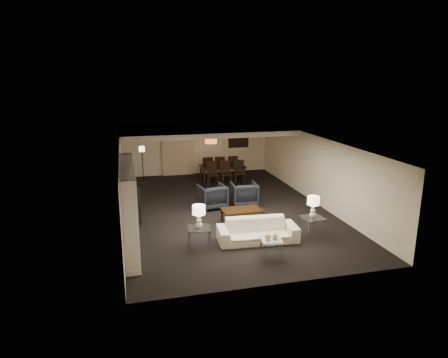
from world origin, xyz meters
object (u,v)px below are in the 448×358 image
Objects in this scene: side_table_right at (312,227)px; television at (130,204)px; pendant_light at (211,140)px; floor_speaker at (138,206)px; coffee_table at (242,216)px; side_table_left at (199,238)px; dining_table at (223,174)px; chair_fr at (232,166)px; table_lamp_right at (313,207)px; chair_nl at (213,174)px; marble_table at (271,249)px; floor_lamp at (143,165)px; chair_nr at (239,173)px; vase_blue at (130,224)px; chair_fl at (207,168)px; sofa at (258,231)px; table_lamp_left at (199,217)px; chair_fm at (219,167)px; chair_nm at (226,173)px; armchair_left at (212,196)px; vase_amber at (129,198)px.

television is (-5.20, 1.16, 0.77)m from side_table_right.
pendant_light is 0.42× the size of floor_speaker.
coffee_table is 2.00× the size of side_table_left.
dining_table is 1.92× the size of chair_fr.
chair_nl is (-1.66, 6.13, -0.38)m from table_lamp_right.
marble_table is 4.64m from floor_speaker.
floor_speaker is 0.75× the size of floor_lamp.
chair_nr is at bearing 0.61° from chair_nl.
vase_blue is 8.94m from chair_fl.
floor_lamp is (0.66, 6.10, -0.23)m from television.
sofa is 1.60m from coffee_table.
side_table_left is 0.97× the size of table_lamp_right.
pendant_light is at bearing 35.83° from chair_fr.
chair_fl is 1.00× the size of chair_fr.
side_table_left is at bearing -175.97° from sofa.
dining_table is (2.34, 6.78, -0.56)m from table_lamp_left.
marble_table is 0.50× the size of chair_fl.
chair_fl is at bearing 76.78° from side_table_left.
table_lamp_right is 0.62× the size of chair_fm.
coffee_table is 2.34m from side_table_left.
chair_fm is 0.63× the size of floor_lamp.
television reaches higher than dining_table.
chair_nm is (-1.06, 6.13, 0.23)m from side_table_right.
side_table_right is at bearing -102.53° from television.
floor_lamp is (-3.49, 0.48, 0.48)m from dining_table.
sofa reaches higher than marble_table.
vase_blue is at bearing 59.30° from chair_fr.
pendant_light is 0.48× the size of television.
pendant_light is 7.00m from side_table_left.
chair_fr is at bearing 175.07° from chair_fl.
side_table_right is 3.46m from table_lamp_left.
floor_lamp is (-1.14, 7.26, -0.07)m from table_lamp_left.
side_table_right is (1.62, -6.57, -1.63)m from pendant_light.
table_lamp_left is at bearing 180.00° from side_table_right.
table_lamp_right is (3.40, 0.00, 0.00)m from table_lamp_left.
side_table_left is 0.60× the size of chair_nr.
floor_speaker is at bearing 84.57° from vase_blue.
table_lamp_right is (1.70, -1.60, 0.68)m from coffee_table.
floor_speaker is at bearing 150.09° from sofa.
television is 6.14m from floor_lamp.
table_lamp_right is at bearing -80.67° from chair_nr.
armchair_left is at bearing 76.19° from chair_fl.
television is 1.43m from vase_amber.
side_table_left is at bearing 77.48° from chair_fm.
pendant_light reaches higher than chair_nr.
chair_nr reaches higher than coffee_table.
chair_fr is (2.94, 7.43, -0.38)m from table_lamp_left.
vase_amber is at bearing -153.53° from coffee_table.
chair_fm is (0.64, 7.43, 0.19)m from sofa.
armchair_left is at bearing 104.34° from sofa.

